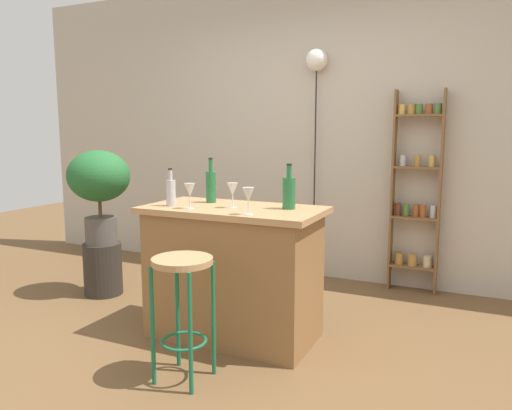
{
  "coord_description": "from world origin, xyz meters",
  "views": [
    {
      "loc": [
        1.48,
        -2.53,
        1.39
      ],
      "look_at": [
        0.05,
        0.55,
        0.87
      ],
      "focal_mm": 34.51,
      "sensor_mm": 36.0,
      "label": 1
    }
  ],
  "objects": [
    {
      "name": "ground",
      "position": [
        0.0,
        0.0,
        0.0
      ],
      "size": [
        12.0,
        12.0,
        0.0
      ],
      "primitive_type": "plane",
      "color": "brown"
    },
    {
      "name": "bar_stool",
      "position": [
        0.02,
        -0.34,
        0.52
      ],
      "size": [
        0.34,
        0.34,
        0.7
      ],
      "color": "#196642",
      "rests_on": "ground"
    },
    {
      "name": "bottle_spirits_clear",
      "position": [
        -0.24,
        0.42,
        1.01
      ],
      "size": [
        0.07,
        0.07,
        0.31
      ],
      "color": "#236638",
      "rests_on": "kitchen_counter"
    },
    {
      "name": "wine_glass_right",
      "position": [
        0.01,
        0.27,
        1.01
      ],
      "size": [
        0.07,
        0.07,
        0.16
      ],
      "color": "silver",
      "rests_on": "kitchen_counter"
    },
    {
      "name": "wine_glass_center",
      "position": [
        0.22,
        0.08,
        1.01
      ],
      "size": [
        0.07,
        0.07,
        0.16
      ],
      "color": "silver",
      "rests_on": "kitchen_counter"
    },
    {
      "name": "wine_glass_left",
      "position": [
        -0.22,
        0.13,
        1.01
      ],
      "size": [
        0.07,
        0.07,
        0.16
      ],
      "color": "silver",
      "rests_on": "kitchen_counter"
    },
    {
      "name": "potted_plant",
      "position": [
        -1.42,
        0.6,
        0.96
      ],
      "size": [
        0.53,
        0.48,
        0.79
      ],
      "color": "#514C47",
      "rests_on": "plant_stool"
    },
    {
      "name": "plant_stool",
      "position": [
        -1.42,
        0.6,
        0.22
      ],
      "size": [
        0.32,
        0.32,
        0.44
      ],
      "primitive_type": "cylinder",
      "color": "#2D2823",
      "rests_on": "ground"
    },
    {
      "name": "back_wall",
      "position": [
        0.0,
        1.95,
        1.4
      ],
      "size": [
        6.4,
        0.1,
        2.8
      ],
      "primitive_type": "cube",
      "color": "#BCB2A3",
      "rests_on": "ground"
    },
    {
      "name": "kitchen_counter",
      "position": [
        0.0,
        0.3,
        0.45
      ],
      "size": [
        1.18,
        0.62,
        0.89
      ],
      "color": "olive",
      "rests_on": "ground"
    },
    {
      "name": "spice_shelf",
      "position": [
        0.96,
        1.82,
        0.87
      ],
      "size": [
        0.41,
        0.13,
        1.73
      ],
      "color": "brown",
      "rests_on": "ground"
    },
    {
      "name": "bottle_wine_red",
      "position": [
        0.36,
        0.38,
        1.0
      ],
      "size": [
        0.08,
        0.08,
        0.29
      ],
      "color": "#236638",
      "rests_on": "kitchen_counter"
    },
    {
      "name": "bottle_sauce_amber",
      "position": [
        -0.4,
        0.17,
        0.99
      ],
      "size": [
        0.06,
        0.06,
        0.25
      ],
      "color": "#B2B2B7",
      "rests_on": "kitchen_counter"
    },
    {
      "name": "pendant_globe_light",
      "position": [
        0.05,
        1.84,
        1.98
      ],
      "size": [
        0.2,
        0.2,
        2.12
      ],
      "color": "black",
      "rests_on": "ground"
    }
  ]
}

